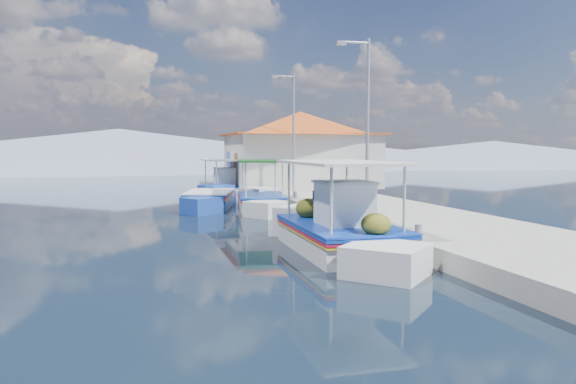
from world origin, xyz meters
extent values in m
plane|color=black|center=(0.00, 0.00, 0.00)|extent=(160.00, 160.00, 0.00)
cube|color=#A2A097|center=(5.90, 6.00, 0.25)|extent=(5.00, 44.00, 0.50)
cylinder|color=#A5A8AD|center=(3.80, -3.00, 0.65)|extent=(0.20, 0.20, 0.30)
cylinder|color=#A5A8AD|center=(3.80, 2.00, 0.65)|extent=(0.20, 0.20, 0.30)
cylinder|color=#A5A8AD|center=(3.80, 8.00, 0.65)|extent=(0.20, 0.20, 0.30)
cylinder|color=#A5A8AD|center=(3.80, 14.00, 0.65)|extent=(0.20, 0.20, 0.30)
cube|color=silver|center=(2.05, -1.94, 0.23)|extent=(2.37, 4.54, 0.98)
cube|color=silver|center=(1.99, 1.03, 0.35)|extent=(2.32, 2.32, 1.09)
cube|color=silver|center=(2.11, -4.83, 0.23)|extent=(2.26, 2.26, 0.93)
cube|color=#0C34A3|center=(2.05, -1.94, 0.68)|extent=(2.44, 4.68, 0.06)
cube|color=#B20F2B|center=(2.05, -1.94, 0.60)|extent=(2.44, 4.68, 0.05)
cube|color=gold|center=(2.05, -1.94, 0.53)|extent=(2.44, 4.68, 0.04)
cube|color=#0C34A3|center=(2.05, -1.94, 0.76)|extent=(2.47, 4.63, 0.05)
cube|color=brown|center=(2.05, -1.94, 0.73)|extent=(2.19, 4.45, 0.05)
cube|color=silver|center=(2.06, -2.25, 1.30)|extent=(1.28, 1.37, 1.14)
cube|color=silver|center=(2.06, -2.25, 1.89)|extent=(1.40, 1.48, 0.06)
cylinder|color=beige|center=(1.10, -0.07, 1.55)|extent=(0.07, 0.07, 1.66)
cylinder|color=beige|center=(2.92, -0.04, 1.55)|extent=(0.07, 0.07, 1.66)
cylinder|color=beige|center=(1.18, -3.85, 1.55)|extent=(0.07, 0.07, 1.66)
cylinder|color=beige|center=(3.00, -3.81, 1.55)|extent=(0.07, 0.07, 1.66)
cube|color=silver|center=(2.05, -1.94, 2.38)|extent=(2.49, 4.55, 0.07)
ellipsoid|color=#465216|center=(1.61, -0.50, 1.02)|extent=(0.79, 0.87, 0.59)
ellipsoid|color=#465216|center=(2.32, 0.03, 0.97)|extent=(0.66, 0.73, 0.50)
ellipsoid|color=#465216|center=(2.30, -3.80, 0.99)|extent=(0.70, 0.77, 0.53)
sphere|color=#D05706|center=(3.08, -1.30, 1.50)|extent=(0.41, 0.41, 0.41)
cube|color=silver|center=(2.23, 8.02, 0.21)|extent=(2.44, 3.82, 0.91)
cube|color=silver|center=(1.87, 10.39, 0.33)|extent=(1.93, 1.93, 1.01)
cube|color=silver|center=(2.59, 5.72, 0.21)|extent=(1.88, 1.88, 0.86)
cube|color=#0C34A3|center=(2.23, 8.02, 0.63)|extent=(2.52, 3.94, 0.06)
cube|color=#B20F2B|center=(2.23, 8.02, 0.56)|extent=(2.52, 3.94, 0.05)
cube|color=gold|center=(2.23, 8.02, 0.49)|extent=(2.52, 3.94, 0.04)
cube|color=#1B40A2|center=(2.23, 8.02, 0.70)|extent=(2.53, 3.91, 0.05)
cube|color=brown|center=(2.23, 8.02, 0.67)|extent=(2.28, 3.73, 0.05)
cylinder|color=beige|center=(1.25, 9.38, 1.44)|extent=(0.07, 0.07, 1.54)
cylinder|color=beige|center=(2.76, 9.62, 1.44)|extent=(0.07, 0.07, 1.54)
cylinder|color=beige|center=(1.70, 6.42, 1.44)|extent=(0.07, 0.07, 1.54)
cylinder|color=beige|center=(3.22, 6.65, 1.44)|extent=(0.07, 0.07, 1.54)
cube|color=#0E4813|center=(2.23, 8.02, 2.21)|extent=(2.54, 3.84, 0.07)
cube|color=#1B40A2|center=(0.13, 9.65, 0.23)|extent=(2.81, 3.97, 1.00)
cube|color=#1B40A2|center=(-0.53, 11.95, 0.36)|extent=(1.85, 1.85, 1.10)
cube|color=#1B40A2|center=(0.77, 7.41, 0.23)|extent=(1.80, 1.80, 0.95)
cube|color=#0C34A3|center=(0.13, 9.65, 0.69)|extent=(2.89, 4.09, 0.06)
cube|color=#B20F2B|center=(0.13, 9.65, 0.61)|extent=(2.89, 4.09, 0.05)
cube|color=gold|center=(0.13, 9.65, 0.54)|extent=(2.89, 4.09, 0.04)
cube|color=silver|center=(0.13, 9.65, 0.77)|extent=(2.90, 4.06, 0.05)
cube|color=brown|center=(0.13, 9.65, 0.74)|extent=(2.64, 3.86, 0.05)
cube|color=silver|center=(1.67, 14.83, 0.20)|extent=(2.14, 3.79, 0.87)
cube|color=silver|center=(1.82, 17.28, 0.31)|extent=(1.95, 1.95, 0.96)
cube|color=silver|center=(1.53, 12.46, 0.20)|extent=(1.90, 1.90, 0.82)
cube|color=#0C34A3|center=(1.67, 14.83, 0.60)|extent=(2.20, 3.90, 0.05)
cube|color=#B20F2B|center=(1.67, 14.83, 0.53)|extent=(2.20, 3.90, 0.05)
cube|color=gold|center=(1.67, 14.83, 0.47)|extent=(2.20, 3.90, 0.04)
cube|color=#0C34A3|center=(1.67, 14.83, 0.67)|extent=(2.22, 3.87, 0.05)
cube|color=brown|center=(1.67, 14.83, 0.64)|extent=(1.98, 3.71, 0.05)
cube|color=silver|center=(1.66, 14.56, 1.14)|extent=(1.12, 1.25, 1.01)
cube|color=silver|center=(1.66, 14.56, 1.66)|extent=(1.23, 1.35, 0.05)
cylinder|color=beige|center=(1.00, 16.42, 1.37)|extent=(0.06, 0.06, 1.46)
cylinder|color=beige|center=(2.53, 16.33, 1.37)|extent=(0.06, 0.06, 1.46)
cylinder|color=beige|center=(0.81, 13.33, 1.37)|extent=(0.06, 0.06, 1.46)
cylinder|color=beige|center=(2.35, 13.24, 1.37)|extent=(0.06, 0.06, 1.46)
cube|color=silver|center=(1.67, 14.83, 2.10)|extent=(2.23, 3.80, 0.06)
cube|color=silver|center=(6.20, 15.00, 2.00)|extent=(8.00, 6.00, 3.00)
cube|color=#B64819|center=(6.20, 15.00, 3.55)|extent=(8.64, 6.48, 0.10)
pyramid|color=#B64819|center=(6.20, 15.00, 4.20)|extent=(10.49, 10.49, 1.40)
cube|color=brown|center=(2.22, 14.00, 1.50)|extent=(0.06, 1.00, 2.00)
cube|color=#0C34A3|center=(2.22, 16.50, 2.10)|extent=(0.06, 1.20, 0.90)
cylinder|color=#A5A8AD|center=(4.60, 2.00, 3.50)|extent=(0.12, 0.12, 6.00)
cylinder|color=#A5A8AD|center=(4.10, 2.00, 6.35)|extent=(1.00, 0.08, 0.08)
cube|color=#A5A8AD|center=(3.60, 2.00, 6.30)|extent=(0.30, 0.14, 0.14)
cylinder|color=#A5A8AD|center=(4.60, 11.00, 3.50)|extent=(0.12, 0.12, 6.00)
cylinder|color=#A5A8AD|center=(4.10, 11.00, 6.35)|extent=(1.00, 0.08, 0.08)
cube|color=#A5A8AD|center=(3.60, 11.00, 6.30)|extent=(0.30, 0.14, 0.14)
cone|color=slate|center=(-5.00, 56.00, 2.45)|extent=(96.00, 96.00, 5.50)
cone|color=slate|center=(25.00, 56.00, 1.60)|extent=(76.80, 76.80, 3.80)
cone|color=slate|center=(50.00, 56.00, 1.80)|extent=(89.60, 89.60, 4.20)
camera|label=1|loc=(-3.21, -15.29, 2.76)|focal=33.67mm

